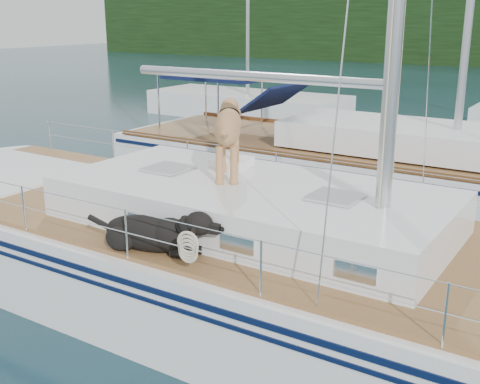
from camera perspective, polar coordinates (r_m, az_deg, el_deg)
The scene contains 4 objects.
ground at distance 8.99m, azimuth -3.42°, elevation -9.64°, with size 120.00×120.00×0.00m, color black.
main_sailboat at distance 8.65m, azimuth -3.01°, elevation -5.75°, with size 12.00×3.80×14.01m.
neighbor_sailboat at distance 13.89m, azimuth 10.29°, elevation 2.35°, with size 11.00×3.50×13.30m.
bg_boat_west at distance 24.41m, azimuth 0.72°, elevation 8.20°, with size 8.00×3.00×11.65m.
Camera 1 is at (4.80, -6.49, 3.95)m, focal length 45.00 mm.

